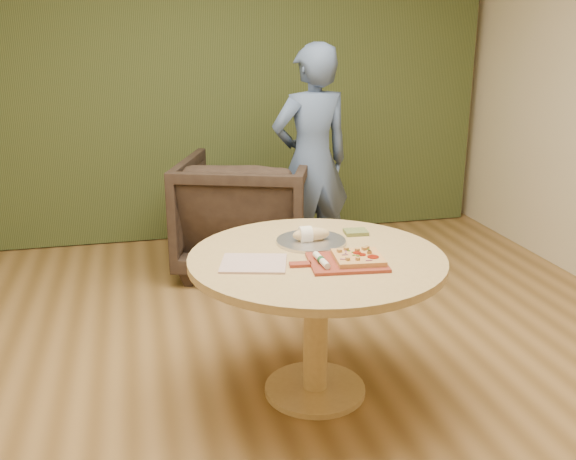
# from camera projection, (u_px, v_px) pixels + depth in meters

# --- Properties ---
(room_shell) EXTENTS (5.04, 6.04, 2.84)m
(room_shell) POSITION_uv_depth(u_px,v_px,m) (297.00, 125.00, 2.75)
(room_shell) COLOR olive
(room_shell) RESTS_ON ground
(curtain) EXTENTS (4.80, 0.14, 2.78)m
(curtain) POSITION_uv_depth(u_px,v_px,m) (212.00, 77.00, 5.44)
(curtain) COLOR #2F3B1B
(curtain) RESTS_ON ground
(pedestal_table) EXTENTS (1.25, 1.25, 0.75)m
(pedestal_table) POSITION_uv_depth(u_px,v_px,m) (316.00, 282.00, 3.14)
(pedestal_table) COLOR tan
(pedestal_table) RESTS_ON ground
(pizza_paddle) EXTENTS (0.46, 0.32, 0.01)m
(pizza_paddle) POSITION_uv_depth(u_px,v_px,m) (345.00, 262.00, 2.98)
(pizza_paddle) COLOR maroon
(pizza_paddle) RESTS_ON pedestal_table
(flatbread_pizza) EXTENTS (0.24, 0.24, 0.04)m
(flatbread_pizza) POSITION_uv_depth(u_px,v_px,m) (358.00, 257.00, 2.99)
(flatbread_pizza) COLOR #DBA355
(flatbread_pizza) RESTS_ON pizza_paddle
(cutlery_roll) EXTENTS (0.04, 0.20, 0.03)m
(cutlery_roll) POSITION_uv_depth(u_px,v_px,m) (321.00, 260.00, 2.94)
(cutlery_roll) COLOR white
(cutlery_roll) RESTS_ON pizza_paddle
(newspaper) EXTENTS (0.35, 0.32, 0.01)m
(newspaper) POSITION_uv_depth(u_px,v_px,m) (254.00, 263.00, 2.97)
(newspaper) COLOR white
(newspaper) RESTS_ON pedestal_table
(serving_tray) EXTENTS (0.36, 0.36, 0.02)m
(serving_tray) POSITION_uv_depth(u_px,v_px,m) (311.00, 241.00, 3.27)
(serving_tray) COLOR silver
(serving_tray) RESTS_ON pedestal_table
(bread_roll) EXTENTS (0.19, 0.09, 0.09)m
(bread_roll) POSITION_uv_depth(u_px,v_px,m) (309.00, 235.00, 3.26)
(bread_roll) COLOR #DBBF86
(bread_roll) RESTS_ON serving_tray
(green_packet) EXTENTS (0.13, 0.11, 0.02)m
(green_packet) POSITION_uv_depth(u_px,v_px,m) (356.00, 232.00, 3.41)
(green_packet) COLOR #4D5B29
(green_packet) RESTS_ON pedestal_table
(armchair) EXTENTS (1.20, 1.16, 0.98)m
(armchair) POSITION_uv_depth(u_px,v_px,m) (246.00, 208.00, 4.87)
(armchair) COLOR black
(armchair) RESTS_ON ground
(person_standing) EXTENTS (0.69, 0.52, 1.70)m
(person_standing) POSITION_uv_depth(u_px,v_px,m) (311.00, 162.00, 4.72)
(person_standing) COLOR #44587F
(person_standing) RESTS_ON ground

